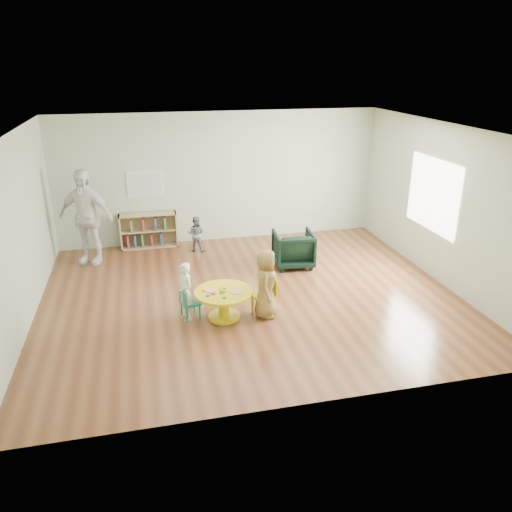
# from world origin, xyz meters

# --- Properties ---
(room) EXTENTS (7.10, 7.00, 2.80)m
(room) POSITION_xyz_m (0.01, 0.00, 1.89)
(room) COLOR brown
(room) RESTS_ON ground
(activity_table) EXTENTS (0.91, 0.91, 0.50)m
(activity_table) POSITION_xyz_m (-0.57, -0.68, 0.32)
(activity_table) COLOR gold
(activity_table) RESTS_ON ground
(kid_chair_left) EXTENTS (0.34, 0.34, 0.51)m
(kid_chair_left) POSITION_xyz_m (-1.11, -0.57, 0.27)
(kid_chair_left) COLOR #167C5C
(kid_chair_left) RESTS_ON ground
(kid_chair_right) EXTENTS (0.42, 0.42, 0.60)m
(kid_chair_right) POSITION_xyz_m (0.11, -0.68, 0.32)
(kid_chair_right) COLOR gold
(kid_chair_right) RESTS_ON ground
(bookshelf) EXTENTS (1.20, 0.30, 0.75)m
(bookshelf) POSITION_xyz_m (-1.61, 2.86, 0.37)
(bookshelf) COLOR tan
(bookshelf) RESTS_ON ground
(alphabet_poster) EXTENTS (0.74, 0.01, 0.54)m
(alphabet_poster) POSITION_xyz_m (-1.60, 2.98, 1.35)
(alphabet_poster) COLOR white
(alphabet_poster) RESTS_ON ground
(armchair) EXTENTS (0.80, 0.82, 0.69)m
(armchair) POSITION_xyz_m (1.12, 1.12, 0.35)
(armchair) COLOR black
(armchair) RESTS_ON ground
(child_left) EXTENTS (0.33, 0.40, 0.93)m
(child_left) POSITION_xyz_m (-1.15, -0.58, 0.47)
(child_left) COLOR white
(child_left) RESTS_ON ground
(child_right) EXTENTS (0.49, 0.62, 1.11)m
(child_right) POSITION_xyz_m (0.08, -0.76, 0.56)
(child_right) COLOR gold
(child_right) RESTS_ON ground
(toddler) EXTENTS (0.46, 0.41, 0.77)m
(toddler) POSITION_xyz_m (-0.64, 2.35, 0.38)
(toddler) COLOR #162038
(toddler) RESTS_ON ground
(adult_caretaker) EXTENTS (1.19, 0.86, 1.88)m
(adult_caretaker) POSITION_xyz_m (-2.78, 2.21, 0.94)
(adult_caretaker) COLOR white
(adult_caretaker) RESTS_ON ground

